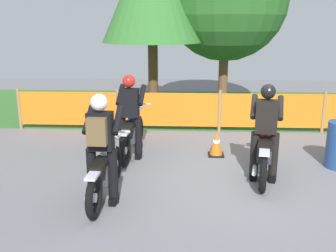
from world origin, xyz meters
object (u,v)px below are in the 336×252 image
Objects in this scene: rider_third at (130,114)px; traffic_cone at (216,143)px; rider_trailing at (101,143)px; motorcycle_lead at (264,150)px; motorcycle_third at (132,133)px; motorcycle_trailing at (106,170)px; rider_lead at (266,129)px.

traffic_cone is (1.74, 0.21, -0.66)m from rider_third.
rider_trailing is 3.19× the size of traffic_cone.
traffic_cone is (-0.77, 1.04, -0.22)m from motorcycle_lead.
motorcycle_third is (-2.50, 1.03, -0.01)m from motorcycle_lead.
rider_trailing reaches higher than motorcycle_third.
motorcycle_trailing is 0.96× the size of motorcycle_third.
motorcycle_trailing is at bearing -179.97° from motorcycle_third.
rider_lead reaches higher than traffic_cone.
traffic_cone is at bearing 41.65° from rider_lead.
motorcycle_third reaches higher than motorcycle_trailing.
rider_lead is at bearing -179.43° from motorcycle_lead.
motorcycle_lead reaches higher than traffic_cone.
motorcycle_lead is at bearing 0.57° from rider_lead.
motorcycle_third reaches higher than traffic_cone.
rider_trailing is at bearing 123.09° from rider_lead.
rider_trailing is 2.07m from rider_third.
rider_trailing is 1.00× the size of rider_third.
rider_third is (0.12, 2.07, -0.03)m from rider_trailing.
motorcycle_lead is 1.31m from traffic_cone.
rider_third is (-2.51, 0.83, 0.44)m from motorcycle_lead.
rider_trailing is at bearing -179.82° from motorcycle_third.
rider_third is (-2.47, 1.03, 0.00)m from rider_lead.
rider_third is at bearing -0.93° from rider_trailing.
rider_lead is (2.46, -1.22, 0.45)m from motorcycle_third.
motorcycle_lead is 3.90× the size of traffic_cone.
rider_trailing is (-2.59, -1.04, 0.03)m from rider_lead.
rider_lead is at bearing -112.95° from motorcycle_third.
rider_trailing is at bearing 126.45° from motorcycle_lead.
rider_third reaches higher than traffic_cone.
rider_lead is 2.79m from rider_trailing.
traffic_cone is at bearing 47.56° from motorcycle_lead.
motorcycle_trailing is 1.16× the size of rider_third.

